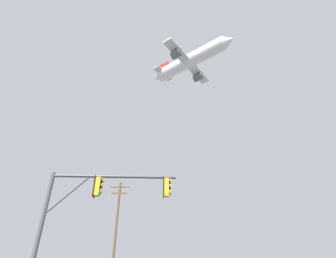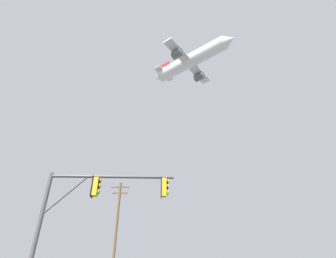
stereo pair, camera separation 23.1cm
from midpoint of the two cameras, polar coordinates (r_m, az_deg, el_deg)
name	(u,v)px [view 2 (the right image)]	position (r m, az deg, el deg)	size (l,w,h in m)	color
signal_pole_near	(92,202)	(12.94, -16.51, -15.61)	(6.25, 0.72, 5.79)	#4C4C51
utility_pole	(116,228)	(29.15, -11.46, -21.26)	(2.20, 0.28, 10.48)	brown
airplane	(191,61)	(61.62, 5.30, 15.26)	(19.59, 15.47, 6.02)	white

